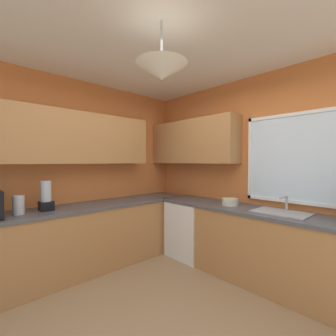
{
  "coord_description": "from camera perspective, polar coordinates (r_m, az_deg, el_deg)",
  "views": [
    {
      "loc": [
        1.48,
        -1.31,
        1.48
      ],
      "look_at": [
        -0.55,
        0.58,
        1.4
      ],
      "focal_mm": 24.75,
      "sensor_mm": 36.0,
      "label": 1
    }
  ],
  "objects": [
    {
      "name": "kettle",
      "position": [
        3.11,
        -32.92,
        -7.65
      ],
      "size": [
        0.12,
        0.12,
        0.21
      ],
      "primitive_type": "cylinder",
      "color": "#B7B7BC",
      "rests_on": "counter_run_left"
    },
    {
      "name": "bowl",
      "position": [
        3.29,
        15.01,
        -8.03
      ],
      "size": [
        0.22,
        0.22,
        0.09
      ],
      "primitive_type": "cylinder",
      "color": "beige",
      "rests_on": "counter_run_back"
    },
    {
      "name": "ground_plane",
      "position": [
        2.47,
        -1.52,
        -35.26
      ],
      "size": [
        8.25,
        8.25,
        0.0
      ],
      "primitive_type": "plane",
      "color": "#997A56"
    },
    {
      "name": "room_shell",
      "position": [
        2.96,
        -4.0,
        9.05
      ],
      "size": [
        3.87,
        3.63,
        2.72
      ],
      "color": "#D17238",
      "rests_on": "ground_plane"
    },
    {
      "name": "counter_run_left",
      "position": [
        3.47,
        -19.62,
        -15.83
      ],
      "size": [
        0.65,
        3.24,
        0.89
      ],
      "color": "#AD7542",
      "rests_on": "ground_plane"
    },
    {
      "name": "sink_assembly",
      "position": [
        3.0,
        26.13,
        -9.72
      ],
      "size": [
        0.58,
        0.4,
        0.19
      ],
      "color": "#9EA0A5",
      "rests_on": "counter_run_back"
    },
    {
      "name": "dishwasher",
      "position": [
        3.77,
        5.73,
        -14.7
      ],
      "size": [
        0.6,
        0.6,
        0.84
      ],
      "primitive_type": "cube",
      "color": "white",
      "rests_on": "ground_plane"
    },
    {
      "name": "blender_appliance",
      "position": [
        3.18,
        -27.81,
        -6.36
      ],
      "size": [
        0.15,
        0.15,
        0.36
      ],
      "color": "black",
      "rests_on": "counter_run_left"
    },
    {
      "name": "counter_run_back",
      "position": [
        3.2,
        22.04,
        -17.37
      ],
      "size": [
        2.96,
        0.65,
        0.89
      ],
      "color": "#AD7542",
      "rests_on": "ground_plane"
    }
  ]
}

